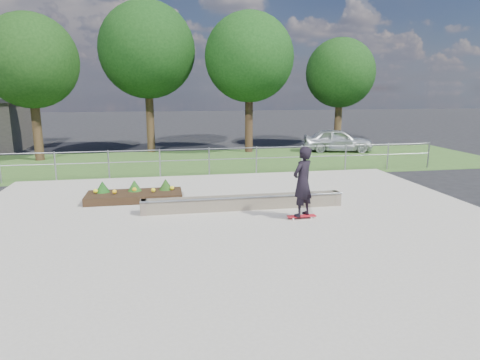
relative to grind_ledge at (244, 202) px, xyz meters
name	(u,v)px	position (x,y,z in m)	size (l,w,h in m)	color
ground	(243,236)	(-0.44, -2.19, -0.26)	(120.00, 120.00, 0.00)	black
grass_verge	(202,162)	(-0.44, 8.81, -0.25)	(30.00, 8.00, 0.02)	#315321
concrete_slab	(243,235)	(-0.44, -2.19, -0.23)	(15.00, 15.00, 0.06)	#9D988B
fence	(209,158)	(-0.44, 5.31, 0.51)	(20.06, 0.06, 1.20)	#93959B
tree_far_left	(30,61)	(-8.44, 10.81, 4.59)	(4.55, 4.55, 7.15)	#332214
tree_mid_left	(147,50)	(-2.94, 12.81, 5.34)	(5.25, 5.25, 8.25)	#322214
tree_mid_right	(249,58)	(2.56, 11.81, 4.97)	(4.90, 4.90, 7.70)	#301E13
tree_far_right	(340,73)	(8.56, 13.31, 4.21)	(4.20, 4.20, 6.60)	#382716
grind_ledge	(244,202)	(0.00, 0.00, 0.00)	(6.00, 0.44, 0.43)	brown
planter_bed	(135,194)	(-3.26, 1.69, -0.02)	(3.00, 1.20, 0.61)	black
skateboarder	(303,182)	(1.39, -1.22, 0.83)	(0.84, 0.78, 2.00)	silver
parked_car	(337,140)	(7.59, 10.99, 0.40)	(1.57, 3.90, 1.33)	#ACB2B6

